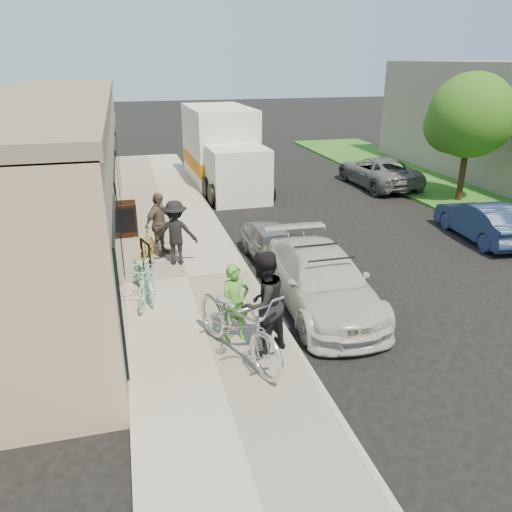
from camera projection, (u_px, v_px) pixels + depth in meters
ground at (306, 332)px, 10.05m from camera, size 120.00×120.00×0.00m
sidewalk at (187, 279)px, 12.25m from camera, size 3.00×34.00×0.15m
curb at (249, 273)px, 12.62m from camera, size 0.12×34.00×0.13m
storefront at (57, 164)px, 15.22m from camera, size 3.60×20.00×4.22m
bike_rack at (146, 254)px, 12.23m from camera, size 0.23×0.59×0.86m
sandwich_board at (126, 220)px, 14.72m from camera, size 0.65×0.66×1.06m
sedan_white at (321, 280)px, 10.85m from camera, size 1.97×4.51×1.33m
sedan_silver at (273, 245)px, 13.30m from camera, size 1.32×3.02×1.01m
moving_truck at (222, 152)px, 21.05m from camera, size 2.64×6.65×3.24m
far_car_blue at (482, 221)px, 15.01m from camera, size 1.52×3.63×1.17m
far_car_gray at (378, 172)px, 21.27m from camera, size 2.18×4.57×1.26m
median_tree at (469, 119)px, 17.99m from camera, size 3.03×3.03×4.63m
tandem_bike at (238, 322)px, 8.73m from camera, size 1.76×2.74×1.36m
woman_rider at (235, 303)px, 9.25m from camera, size 0.60×0.45×1.52m
man_standing at (263, 303)px, 8.77m from camera, size 1.19×1.11×1.94m
cruiser_bike_a at (146, 283)px, 10.79m from camera, size 0.80×1.59×0.92m
cruiser_bike_b at (144, 275)px, 11.15m from camera, size 0.94×1.92×0.96m
cruiser_bike_c at (146, 247)px, 12.88m from camera, size 0.83×1.53×0.89m
bystander_a at (176, 233)px, 12.73m from camera, size 1.19×0.84×1.68m
bystander_b at (159, 224)px, 13.32m from camera, size 1.01×1.01×1.72m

